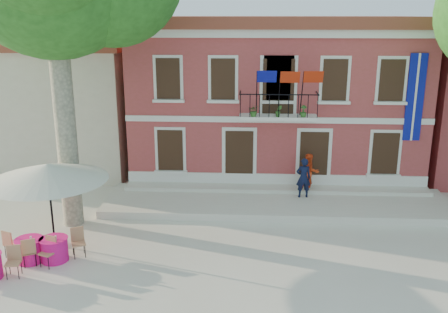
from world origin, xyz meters
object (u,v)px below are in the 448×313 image
Objects in this scene: pedestrian_orange at (310,173)px; patio_umbrella at (48,172)px; cafe_table_0 at (30,249)px; cafe_table_1 at (54,248)px; pedestrian_navy at (303,178)px.

patio_umbrella is at bearing -165.23° from pedestrian_orange.
cafe_table_1 is (0.76, 0.09, 0.00)m from cafe_table_0.
pedestrian_navy is at bearing 31.34° from cafe_table_0.
patio_umbrella is 2.04× the size of cafe_table_1.
patio_umbrella is 10.49m from pedestrian_orange.
cafe_table_0 is 1.01× the size of cafe_table_1.
cafe_table_0 is 0.76m from cafe_table_1.
pedestrian_orange is 10.60m from cafe_table_1.
patio_umbrella is at bearing 112.10° from cafe_table_1.
cafe_table_0 and cafe_table_1 have the same top height.
patio_umbrella is 2.34× the size of pedestrian_navy.
pedestrian_navy reaches higher than cafe_table_1.
pedestrian_navy reaches higher than cafe_table_0.
patio_umbrella is 2.50m from cafe_table_0.
pedestrian_orange is at bearing 33.03° from cafe_table_0.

